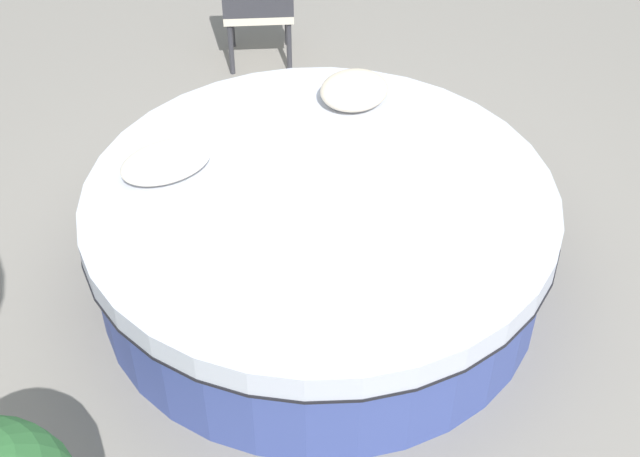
# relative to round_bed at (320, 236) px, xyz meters

# --- Properties ---
(ground_plane) EXTENTS (16.00, 16.00, 0.00)m
(ground_plane) POSITION_rel_round_bed_xyz_m (0.00, 0.00, -0.33)
(ground_plane) COLOR gray
(round_bed) EXTENTS (2.54, 2.54, 0.65)m
(round_bed) POSITION_rel_round_bed_xyz_m (0.00, 0.00, 0.00)
(round_bed) COLOR #38478C
(round_bed) RESTS_ON ground_plane
(throw_pillow_0) EXTENTS (0.42, 0.37, 0.19)m
(throw_pillow_0) POSITION_rel_round_bed_xyz_m (0.60, 0.62, 0.41)
(throw_pillow_0) COLOR beige
(throw_pillow_0) RESTS_ON round_bed
(throw_pillow_1) EXTENTS (0.51, 0.32, 0.17)m
(throw_pillow_1) POSITION_rel_round_bed_xyz_m (-0.63, 0.55, 0.40)
(throw_pillow_1) COLOR silver
(throw_pillow_1) RESTS_ON round_bed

